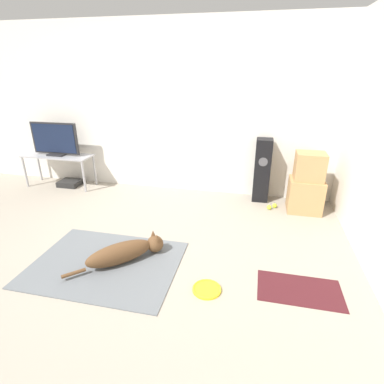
# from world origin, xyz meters

# --- Properties ---
(ground_plane) EXTENTS (12.00, 12.00, 0.00)m
(ground_plane) POSITION_xyz_m (0.00, 0.00, 0.00)
(ground_plane) COLOR #9E9384
(wall_back) EXTENTS (8.00, 0.06, 2.55)m
(wall_back) POSITION_xyz_m (0.00, 2.10, 1.27)
(wall_back) COLOR silver
(wall_back) RESTS_ON ground_plane
(area_rug) EXTENTS (1.49, 1.12, 0.01)m
(area_rug) POSITION_xyz_m (0.00, -0.12, 0.01)
(area_rug) COLOR slate
(area_rug) RESTS_ON ground_plane
(dog) EXTENTS (0.80, 0.78, 0.24)m
(dog) POSITION_xyz_m (0.19, -0.03, 0.12)
(dog) COLOR brown
(dog) RESTS_ON area_rug
(frisbee) EXTENTS (0.26, 0.26, 0.03)m
(frisbee) POSITION_xyz_m (1.09, -0.28, 0.01)
(frisbee) COLOR yellow
(frisbee) RESTS_ON ground_plane
(cardboard_box_lower) EXTENTS (0.45, 0.38, 0.46)m
(cardboard_box_lower) POSITION_xyz_m (2.14, 1.65, 0.23)
(cardboard_box_lower) COLOR tan
(cardboard_box_lower) RESTS_ON ground_plane
(cardboard_box_upper) EXTENTS (0.38, 0.32, 0.38)m
(cardboard_box_upper) POSITION_xyz_m (2.14, 1.65, 0.65)
(cardboard_box_upper) COLOR tan
(cardboard_box_upper) RESTS_ON cardboard_box_lower
(floor_speaker) EXTENTS (0.23, 0.24, 0.94)m
(floor_speaker) POSITION_xyz_m (1.53, 1.90, 0.47)
(floor_speaker) COLOR black
(floor_speaker) RESTS_ON ground_plane
(tv_stand) EXTENTS (1.15, 0.40, 0.54)m
(tv_stand) POSITION_xyz_m (-1.80, 1.77, 0.47)
(tv_stand) COLOR #A8A8AD
(tv_stand) RESTS_ON ground_plane
(tv) EXTENTS (0.81, 0.20, 0.53)m
(tv) POSITION_xyz_m (-1.80, 1.78, 0.80)
(tv) COLOR #232326
(tv) RESTS_ON tv_stand
(tennis_ball_by_boxes) EXTENTS (0.07, 0.07, 0.07)m
(tennis_ball_by_boxes) POSITION_xyz_m (1.67, 1.58, 0.03)
(tennis_ball_by_boxes) COLOR #C6E033
(tennis_ball_by_boxes) RESTS_ON ground_plane
(tennis_ball_near_speaker) EXTENTS (0.07, 0.07, 0.07)m
(tennis_ball_near_speaker) POSITION_xyz_m (1.74, 1.65, 0.03)
(tennis_ball_near_speaker) COLOR #C6E033
(tennis_ball_near_speaker) RESTS_ON ground_plane
(game_console) EXTENTS (0.35, 0.30, 0.09)m
(game_console) POSITION_xyz_m (-1.66, 1.80, 0.04)
(game_console) COLOR black
(game_console) RESTS_ON ground_plane
(door_mat) EXTENTS (0.75, 0.43, 0.01)m
(door_mat) POSITION_xyz_m (1.92, -0.10, 0.00)
(door_mat) COLOR #47191E
(door_mat) RESTS_ON ground_plane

